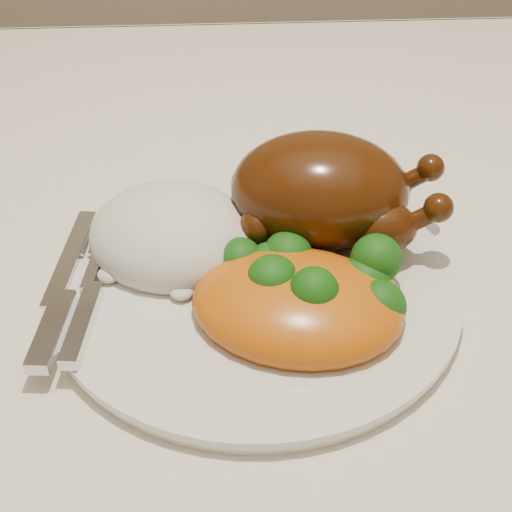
{
  "coord_description": "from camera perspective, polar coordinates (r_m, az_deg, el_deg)",
  "views": [
    {
      "loc": [
        -0.1,
        -0.44,
        1.11
      ],
      "look_at": [
        -0.08,
        -0.04,
        0.8
      ],
      "focal_mm": 50.0,
      "sensor_mm": 36.0,
      "label": 1
    }
  ],
  "objects": [
    {
      "name": "dining_table",
      "position": [
        0.63,
        6.98,
        -7.17
      ],
      "size": [
        1.6,
        0.9,
        0.76
      ],
      "color": "brown",
      "rests_on": "floor"
    },
    {
      "name": "tablecloth",
      "position": [
        0.58,
        7.51,
        -2.09
      ],
      "size": [
        1.73,
        1.03,
        0.18
      ],
      "color": "beige",
      "rests_on": "dining_table"
    },
    {
      "name": "dinner_plate",
      "position": [
        0.52,
        -0.0,
        -2.27
      ],
      "size": [
        0.29,
        0.29,
        0.01
      ],
      "primitive_type": "cylinder",
      "rotation": [
        0.0,
        0.0,
        0.01
      ],
      "color": "white",
      "rests_on": "tablecloth"
    },
    {
      "name": "roast_chicken",
      "position": [
        0.54,
        5.53,
        5.2
      ],
      "size": [
        0.17,
        0.12,
        0.09
      ],
      "rotation": [
        0.0,
        0.0,
        -0.15
      ],
      "color": "#451E07",
      "rests_on": "dinner_plate"
    },
    {
      "name": "rice_mound",
      "position": [
        0.54,
        -6.66,
        1.59
      ],
      "size": [
        0.16,
        0.16,
        0.07
      ],
      "rotation": [
        0.0,
        0.0,
        -0.39
      ],
      "color": "white",
      "rests_on": "dinner_plate"
    },
    {
      "name": "mac_and_cheese",
      "position": [
        0.48,
        4.21,
        -3.3
      ],
      "size": [
        0.17,
        0.14,
        0.06
      ],
      "rotation": [
        0.0,
        0.0,
        -0.26
      ],
      "color": "#D16A0D",
      "rests_on": "dinner_plate"
    },
    {
      "name": "cutlery",
      "position": [
        0.51,
        -14.54,
        -3.6
      ],
      "size": [
        0.04,
        0.17,
        0.01
      ],
      "rotation": [
        0.0,
        0.0,
        -0.11
      ],
      "color": "silver",
      "rests_on": "dinner_plate"
    }
  ]
}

